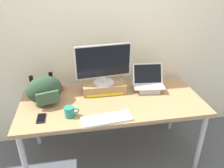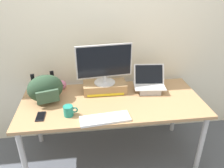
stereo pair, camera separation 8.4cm
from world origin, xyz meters
name	(u,v)px [view 1 (the left image)]	position (x,y,z in m)	size (l,w,h in m)	color
ground_plane	(112,154)	(0.00, 0.00, 0.00)	(20.00, 20.00, 0.00)	#515660
back_wall	(104,31)	(0.00, 0.50, 1.30)	(7.00, 0.10, 2.60)	silver
desk	(112,106)	(0.00, 0.00, 0.66)	(1.79, 0.79, 0.72)	#A87F56
toner_box_yellow	(104,87)	(-0.05, 0.19, 0.77)	(0.45, 0.22, 0.10)	#9E7A51
desktop_monitor	(104,64)	(-0.05, 0.19, 1.03)	(0.57, 0.22, 0.41)	silver
open_laptop	(148,85)	(0.42, 0.14, 0.78)	(0.34, 0.26, 0.27)	#ADADB2
external_keyboard	(107,119)	(-0.10, -0.32, 0.73)	(0.45, 0.19, 0.02)	white
messenger_backpack	(45,90)	(-0.64, 0.08, 0.86)	(0.39, 0.32, 0.27)	#28422D
coffee_mug	(70,112)	(-0.41, -0.21, 0.77)	(0.13, 0.09, 0.10)	#1E7F70
cell_phone	(41,118)	(-0.66, -0.20, 0.73)	(0.07, 0.14, 0.01)	black
plush_toy	(61,86)	(-0.51, 0.31, 0.77)	(0.09, 0.09, 0.09)	#CC7099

